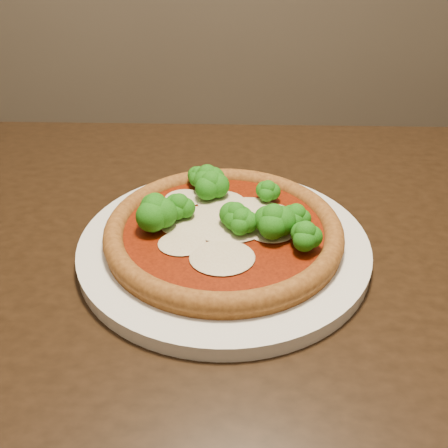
{
  "coord_description": "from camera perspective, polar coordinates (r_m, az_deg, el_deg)",
  "views": [
    {
      "loc": [
        -0.11,
        -0.43,
        1.12
      ],
      "look_at": [
        -0.08,
        0.07,
        0.79
      ],
      "focal_mm": 40.0,
      "sensor_mm": 36.0,
      "label": 1
    }
  ],
  "objects": [
    {
      "name": "plate",
      "position": [
        0.61,
        0.0,
        -2.42
      ],
      "size": [
        0.35,
        0.35,
        0.02
      ],
      "primitive_type": "cylinder",
      "color": "silver",
      "rests_on": "dining_table"
    },
    {
      "name": "dining_table",
      "position": [
        0.67,
        3.27,
        -10.8
      ],
      "size": [
        1.24,
        0.94,
        0.75
      ],
      "rotation": [
        0.0,
        0.0,
        -0.09
      ],
      "color": "black",
      "rests_on": "floor"
    },
    {
      "name": "pizza",
      "position": [
        0.6,
        -0.11,
        -0.06
      ],
      "size": [
        0.29,
        0.29,
        0.06
      ],
      "rotation": [
        0.0,
        0.0,
        0.37
      ],
      "color": "brown",
      "rests_on": "plate"
    }
  ]
}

